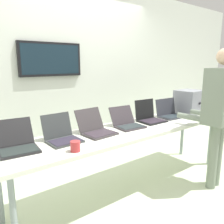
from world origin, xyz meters
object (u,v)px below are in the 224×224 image
at_px(laptop_station_2, 96,128).
at_px(workbench, 130,132).
at_px(laptop_station_3, 127,122).
at_px(coffee_mug, 75,146).
at_px(laptop_station_1, 62,135).
at_px(laptop_station_5, 170,113).
at_px(laptop_station_0, 17,143).
at_px(person, 219,106).
at_px(laptop_station_4, 149,116).
at_px(equipment_box, 189,102).

bearing_deg(laptop_station_2, workbench, -10.21).
distance_m(workbench, laptop_station_2, 0.45).
xyz_separation_m(laptop_station_3, coffee_mug, (-0.89, -0.32, -0.01)).
xyz_separation_m(laptop_station_1, laptop_station_5, (1.71, 0.02, -0.00)).
bearing_deg(laptop_station_1, laptop_station_5, 0.54).
xyz_separation_m(laptop_station_1, laptop_station_3, (0.86, -0.00, -0.01)).
bearing_deg(laptop_station_0, person, -19.00).
relative_size(laptop_station_5, person, 0.23).
xyz_separation_m(laptop_station_1, laptop_station_4, (1.28, 0.02, 0.00)).
bearing_deg(laptop_station_4, person, -59.17).
bearing_deg(person, laptop_station_4, 120.83).
distance_m(workbench, equipment_box, 1.31).
bearing_deg(laptop_station_5, laptop_station_0, 179.52).
relative_size(workbench, laptop_station_2, 7.56).
relative_size(laptop_station_2, laptop_station_4, 1.19).
height_order(laptop_station_3, coffee_mug, laptop_station_3).
height_order(laptop_station_5, person, person).
bearing_deg(laptop_station_0, workbench, -5.03).
relative_size(workbench, laptop_station_3, 8.07).
distance_m(laptop_station_2, coffee_mug, 0.55).
bearing_deg(laptop_station_4, laptop_station_2, -178.79).
distance_m(workbench, laptop_station_4, 0.46).
distance_m(laptop_station_1, coffee_mug, 0.33).
height_order(laptop_station_1, person, person).
height_order(equipment_box, laptop_station_4, equipment_box).
bearing_deg(laptop_station_3, laptop_station_5, 1.28).
relative_size(laptop_station_3, laptop_station_5, 0.96).
distance_m(workbench, laptop_station_3, 0.13).
xyz_separation_m(laptop_station_0, laptop_station_4, (1.70, -0.01, 0.01)).
relative_size(laptop_station_0, laptop_station_2, 1.06).
xyz_separation_m(workbench, laptop_station_1, (-0.84, 0.08, 0.11)).
relative_size(laptop_station_1, laptop_station_4, 0.99).
bearing_deg(laptop_station_3, laptop_station_0, 178.37).
xyz_separation_m(equipment_box, coffee_mug, (-2.16, -0.32, -0.13)).
height_order(laptop_station_2, coffee_mug, laptop_station_2).
relative_size(laptop_station_5, coffee_mug, 4.22).
height_order(laptop_station_0, laptop_station_4, laptop_station_4).
bearing_deg(workbench, laptop_station_5, 6.17).
bearing_deg(laptop_station_5, laptop_station_4, 179.57).
bearing_deg(laptop_station_4, coffee_mug, -165.15).
xyz_separation_m(workbench, laptop_station_3, (0.02, 0.07, 0.10)).
bearing_deg(coffee_mug, laptop_station_3, 20.00).
distance_m(laptop_station_1, person, 1.86).
relative_size(laptop_station_2, coffee_mug, 4.35).
relative_size(workbench, coffee_mug, 32.85).
height_order(laptop_station_5, coffee_mug, laptop_station_5).
distance_m(equipment_box, coffee_mug, 2.19).
bearing_deg(laptop_station_2, coffee_mug, -143.04).
bearing_deg(laptop_station_2, laptop_station_0, 177.72).
xyz_separation_m(laptop_station_2, laptop_station_4, (0.87, 0.02, 0.00)).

